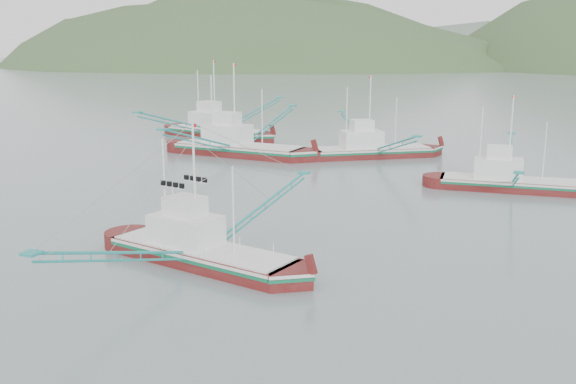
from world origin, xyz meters
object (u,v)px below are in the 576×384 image
at_px(main_boat, 200,237).
at_px(bg_boat_right, 510,177).
at_px(bg_boat_far, 372,139).
at_px(bg_boat_extra, 217,123).
at_px(bg_boat_left, 237,142).

distance_m(main_boat, bg_boat_right, 33.17).
distance_m(main_boat, bg_boat_far, 41.72).
bearing_deg(bg_boat_extra, bg_boat_far, -3.21).
distance_m(bg_boat_left, bg_boat_far, 16.40).
height_order(main_boat, bg_boat_extra, bg_boat_extra).
height_order(bg_boat_left, bg_boat_right, bg_boat_left).
distance_m(main_boat, bg_boat_left, 40.04).
xyz_separation_m(main_boat, bg_boat_left, (-16.03, 36.70, -0.02)).
bearing_deg(bg_boat_left, bg_boat_extra, 131.34).
xyz_separation_m(bg_boat_far, bg_boat_extra, (-25.47, 7.97, -0.03)).
bearing_deg(bg_boat_extra, bg_boat_right, -12.06).
distance_m(bg_boat_right, bg_boat_far, 21.01).
bearing_deg(bg_boat_right, bg_boat_left, 161.52).
distance_m(main_boat, bg_boat_extra, 56.02).
height_order(bg_boat_left, bg_boat_far, bg_boat_left).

